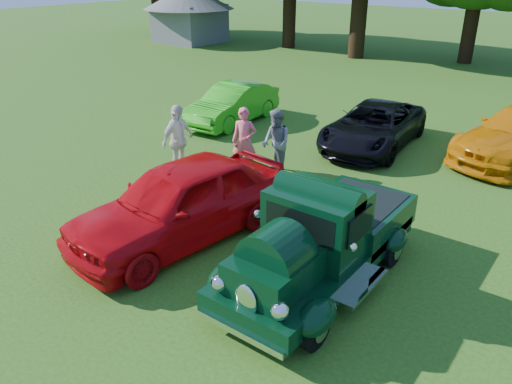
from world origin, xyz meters
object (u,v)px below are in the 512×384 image
Objects in this scene: hero_pickup at (322,241)px; spectator_grey at (276,142)px; back_car_lime at (233,104)px; spectator_white at (178,140)px; gazebo at (189,7)px; spectator_pink at (244,141)px; back_car_black at (374,126)px; red_convertible at (181,202)px.

spectator_grey is (-3.58, 3.68, 0.09)m from hero_pickup.
spectator_grey is (4.00, -2.98, 0.21)m from back_car_lime.
back_car_lime is 2.14× the size of spectator_white.
back_car_lime is 4.99m from spectator_grey.
spectator_pink is at bearing -42.66° from gazebo.
spectator_white reaches higher than back_car_black.
back_car_lime is at bearing -41.74° from gazebo.
red_convertible is 7.82m from back_car_black.
red_convertible is at bearing -46.41° from gazebo.
red_convertible is at bearing -137.90° from spectator_white.
spectator_white is at bearing 160.34° from hero_pickup.
hero_pickup reaches higher than back_car_lime.
spectator_pink is 0.29× the size of gazebo.
gazebo is (-15.10, 13.47, 1.71)m from back_car_lime.
spectator_grey reaches higher than back_car_black.
hero_pickup is 3.14m from red_convertible.
back_car_lime is 2.28× the size of spectator_pink.
red_convertible is 0.78× the size of gazebo.
spectator_pink is 0.87m from spectator_grey.
spectator_pink is (-1.90, -4.14, 0.25)m from back_car_black.
gazebo is (-17.02, 18.11, 1.42)m from spectator_white.
back_car_black is at bearing 3.38° from back_car_lime.
back_car_lime is 20.30m from gazebo.
gazebo is (-18.36, 16.92, 1.48)m from spectator_pink.
gazebo is (-19.57, 20.56, 1.55)m from red_convertible.
hero_pickup is at bearing -41.59° from gazebo.
back_car_black is 0.75× the size of gazebo.
hero_pickup is 0.75× the size of gazebo.
hero_pickup reaches higher than red_convertible.
spectator_pink is at bearing 116.26° from red_convertible.
gazebo reaches higher than spectator_grey.
red_convertible is 2.77× the size of spectator_grey.
spectator_grey is at bearing 134.24° from hero_pickup.
spectator_grey is at bearing 4.06° from spectator_pink.
gazebo reaches higher than red_convertible.
hero_pickup is 0.96× the size of red_convertible.
gazebo reaches higher than spectator_white.
spectator_white is at bearing -46.78° from gazebo.
hero_pickup is 0.99× the size of back_car_black.
red_convertible is at bearing -100.25° from spectator_pink.
hero_pickup is 2.61× the size of spectator_pink.
spectator_grey reaches higher than red_convertible.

